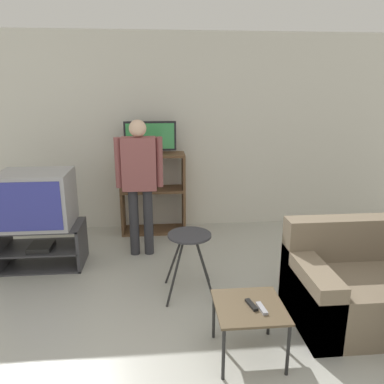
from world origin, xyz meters
TOP-DOWN VIEW (x-y plane):
  - wall_back at (0.00, 3.32)m, footprint 6.40×0.06m
  - tv_stand at (-1.55, 2.16)m, footprint 0.87×0.50m
  - television_main at (-1.57, 2.18)m, footprint 0.73×0.57m
  - media_shelf at (-0.35, 3.07)m, footprint 0.85×0.36m
  - television_flat at (-0.37, 3.08)m, footprint 0.67×0.20m
  - folding_stool at (-0.00, 1.43)m, footprint 0.46×0.45m
  - snack_table at (0.35, 0.53)m, footprint 0.49×0.49m
  - remote_control_black at (0.36, 0.52)m, footprint 0.07×0.15m
  - remote_control_white at (0.43, 0.47)m, footprint 0.05×0.15m
  - person_standing_adult at (-0.48, 2.37)m, footprint 0.53×0.20m

SIDE VIEW (x-z plane):
  - tv_stand at x=-1.55m, z-range 0.00..0.47m
  - snack_table at x=0.35m, z-range 0.16..0.57m
  - remote_control_black at x=0.36m, z-range 0.41..0.43m
  - remote_control_white at x=0.43m, z-range 0.41..0.43m
  - folding_stool at x=0.00m, z-range 0.21..0.82m
  - media_shelf at x=-0.35m, z-range 0.01..1.09m
  - television_main at x=-1.57m, z-range 0.47..1.06m
  - person_standing_adult at x=-0.48m, z-range 0.17..1.74m
  - television_flat at x=-0.37m, z-range 1.06..1.48m
  - wall_back at x=0.00m, z-range 0.00..2.60m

